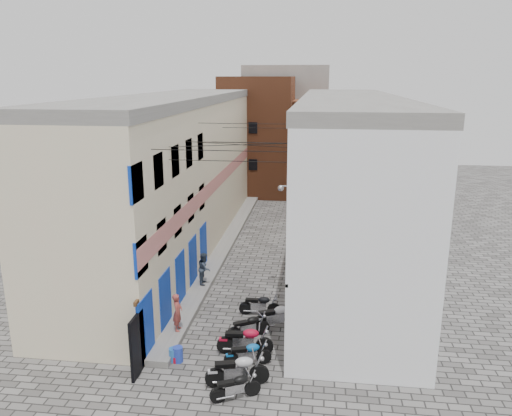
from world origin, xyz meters
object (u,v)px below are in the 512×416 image
at_px(motorcycle_b, 237,369).
at_px(motorcycle_g, 260,304).
at_px(person_a, 178,312).
at_px(water_jug_far, 173,355).
at_px(motorcycle_c, 248,353).
at_px(motorcycle_d, 245,339).
at_px(person_b, 204,268).
at_px(motorcycle_a, 235,386).
at_px(motorcycle_f, 276,315).
at_px(water_jug_near, 178,354).
at_px(motorcycle_e, 249,325).
at_px(red_crate, 174,358).

height_order(motorcycle_b, motorcycle_g, motorcycle_b).
xyz_separation_m(person_a, water_jug_far, (0.34, -1.83, -0.76)).
distance_m(motorcycle_c, motorcycle_d, 0.78).
bearing_deg(person_b, motorcycle_a, -164.54).
height_order(motorcycle_c, motorcycle_d, motorcycle_d).
relative_size(motorcycle_f, water_jug_far, 4.02).
height_order(person_b, water_jug_near, person_b).
bearing_deg(motorcycle_e, water_jug_far, -80.95).
distance_m(person_a, person_b, 4.66).
relative_size(person_b, water_jug_far, 3.04).
bearing_deg(motorcycle_c, water_jug_near, -105.34).
relative_size(motorcycle_b, motorcycle_f, 1.05).
height_order(motorcycle_d, person_a, person_a).
xyz_separation_m(person_b, water_jug_near, (0.53, -6.49, -0.74)).
bearing_deg(motorcycle_b, motorcycle_c, 157.26).
bearing_deg(motorcycle_b, motorcycle_g, 163.94).
xyz_separation_m(motorcycle_f, red_crate, (-3.45, -2.88, -0.48)).
distance_m(motorcycle_e, motorcycle_f, 1.30).
relative_size(motorcycle_f, person_a, 1.35).
bearing_deg(motorcycle_c, water_jug_far, -105.48).
distance_m(motorcycle_b, water_jug_far, 2.80).
height_order(water_jug_near, water_jug_far, water_jug_near).
height_order(motorcycle_g, red_crate, motorcycle_g).
height_order(person_b, water_jug_far, person_b).
distance_m(motorcycle_f, person_b, 5.26).
distance_m(motorcycle_g, water_jug_far, 4.82).
xyz_separation_m(motorcycle_f, water_jug_far, (-3.45, -2.88, -0.34)).
height_order(motorcycle_d, motorcycle_e, motorcycle_d).
bearing_deg(motorcycle_b, person_b, -174.05).
bearing_deg(motorcycle_c, motorcycle_b, -25.48).
xyz_separation_m(motorcycle_c, red_crate, (-2.71, -0.10, -0.38)).
bearing_deg(motorcycle_f, water_jug_near, -72.45).
relative_size(motorcycle_b, water_jug_near, 3.76).
relative_size(motorcycle_a, motorcycle_e, 0.93).
xyz_separation_m(motorcycle_d, motorcycle_e, (-0.04, 1.21, -0.09)).
bearing_deg(motorcycle_d, motorcycle_c, 11.36).
bearing_deg(motorcycle_c, person_b, -171.96).
distance_m(motorcycle_d, person_a, 3.03).
bearing_deg(motorcycle_a, motorcycle_e, 156.62).
bearing_deg(motorcycle_a, water_jug_far, -151.34).
height_order(motorcycle_c, red_crate, motorcycle_c).
distance_m(motorcycle_a, water_jug_far, 3.21).
xyz_separation_m(motorcycle_a, water_jug_near, (-2.43, 1.88, -0.20)).
bearing_deg(motorcycle_f, motorcycle_a, -33.90).
relative_size(water_jug_far, red_crate, 1.40).
xyz_separation_m(motorcycle_f, person_b, (-3.81, 3.61, 0.43)).
bearing_deg(person_a, motorcycle_f, -77.49).
bearing_deg(person_b, motorcycle_c, -158.37).
bearing_deg(motorcycle_f, water_jug_far, -73.89).
bearing_deg(water_jug_near, motorcycle_c, 2.26).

